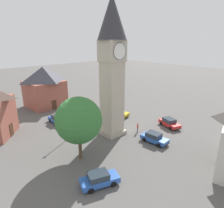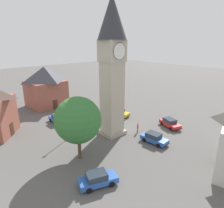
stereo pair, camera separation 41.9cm
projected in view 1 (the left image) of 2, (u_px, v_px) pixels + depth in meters
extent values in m
plane|color=#565451|center=(112.00, 133.00, 32.81)|extent=(200.00, 200.00, 0.00)
cube|color=#A59C89|center=(112.00, 132.00, 32.72)|extent=(3.51, 3.51, 0.60)
cube|color=#B7AD99|center=(112.00, 98.00, 30.95)|extent=(2.80, 2.80, 11.10)
cube|color=#B7AD99|center=(112.00, 51.00, 28.79)|extent=(3.14, 3.14, 3.08)
cone|color=#2D2D33|center=(112.00, 17.00, 27.40)|extent=(4.24, 4.24, 6.10)
cylinder|color=white|center=(105.00, 51.00, 29.91)|extent=(2.36, 0.04, 2.36)
torus|color=black|center=(105.00, 51.00, 29.92)|extent=(2.42, 0.06, 2.42)
cube|color=black|center=(105.00, 49.00, 29.86)|extent=(0.05, 0.02, 0.66)
cube|color=black|center=(106.00, 50.00, 30.17)|extent=(0.90, 0.02, 0.04)
cylinder|color=white|center=(120.00, 51.00, 27.67)|extent=(2.36, 0.04, 2.36)
torus|color=black|center=(120.00, 51.00, 27.67)|extent=(2.42, 0.06, 2.42)
cube|color=#2D5BB7|center=(154.00, 139.00, 29.69)|extent=(1.96, 4.20, 0.64)
cube|color=#28333D|center=(154.00, 135.00, 29.60)|extent=(1.69, 2.20, 0.64)
cylinder|color=black|center=(164.00, 141.00, 29.53)|extent=(0.26, 0.65, 0.64)
cylinder|color=black|center=(159.00, 145.00, 28.42)|extent=(0.26, 0.65, 0.64)
cylinder|color=black|center=(150.00, 136.00, 31.14)|extent=(0.26, 0.65, 0.64)
cylinder|color=black|center=(144.00, 140.00, 30.03)|extent=(0.26, 0.65, 0.64)
cube|color=black|center=(166.00, 145.00, 28.44)|extent=(1.67, 0.23, 0.16)
cube|color=#236B38|center=(95.00, 118.00, 37.54)|extent=(4.41, 3.46, 0.64)
cube|color=#28333D|center=(95.00, 116.00, 37.21)|extent=(2.59, 2.38, 0.64)
cylinder|color=black|center=(94.00, 117.00, 38.97)|extent=(0.67, 0.50, 0.64)
cylinder|color=black|center=(102.00, 118.00, 38.49)|extent=(0.67, 0.50, 0.64)
cylinder|color=black|center=(89.00, 122.00, 36.75)|extent=(0.67, 0.50, 0.64)
cylinder|color=black|center=(97.00, 123.00, 36.27)|extent=(0.67, 0.50, 0.64)
cube|color=black|center=(99.00, 116.00, 39.43)|extent=(0.91, 1.52, 0.16)
cube|color=red|center=(169.00, 124.00, 35.17)|extent=(2.89, 4.43, 0.64)
cube|color=#28333D|center=(169.00, 120.00, 35.11)|extent=(2.14, 2.48, 0.64)
cylinder|color=black|center=(178.00, 127.00, 34.50)|extent=(0.41, 0.68, 0.64)
cylinder|color=black|center=(170.00, 128.00, 33.87)|extent=(0.41, 0.68, 0.64)
cylinder|color=black|center=(168.00, 122.00, 36.63)|extent=(0.41, 0.68, 0.64)
cylinder|color=black|center=(161.00, 123.00, 36.00)|extent=(0.41, 0.68, 0.64)
cube|color=black|center=(177.00, 129.00, 33.49)|extent=(1.62, 0.63, 0.16)
cube|color=gold|center=(119.00, 113.00, 40.20)|extent=(2.63, 4.39, 0.64)
cube|color=#28333D|center=(118.00, 110.00, 40.09)|extent=(2.02, 2.41, 0.64)
cylinder|color=black|center=(126.00, 115.00, 40.28)|extent=(0.37, 0.67, 0.64)
cylinder|color=black|center=(122.00, 117.00, 39.00)|extent=(0.37, 0.67, 0.64)
cylinder|color=black|center=(116.00, 112.00, 41.56)|extent=(0.37, 0.67, 0.64)
cylinder|color=black|center=(112.00, 115.00, 40.29)|extent=(0.37, 0.67, 0.64)
cube|color=black|center=(127.00, 116.00, 39.21)|extent=(1.65, 0.52, 0.16)
cube|color=#2D5BB7|center=(57.00, 120.00, 36.79)|extent=(1.73, 4.11, 0.64)
cube|color=#28333D|center=(57.00, 117.00, 36.49)|extent=(1.58, 2.11, 0.64)
cylinder|color=black|center=(50.00, 121.00, 37.20)|extent=(0.23, 0.64, 0.64)
cylinder|color=black|center=(58.00, 118.00, 38.24)|extent=(0.23, 0.64, 0.64)
cylinder|color=black|center=(56.00, 124.00, 35.49)|extent=(0.23, 0.64, 0.64)
cylinder|color=black|center=(64.00, 122.00, 36.54)|extent=(0.23, 0.64, 0.64)
cube|color=black|center=(52.00, 118.00, 38.25)|extent=(1.67, 0.13, 0.16)
cube|color=#2D5BB7|center=(100.00, 180.00, 20.85)|extent=(4.43, 2.98, 0.64)
cube|color=#28333D|center=(98.00, 176.00, 20.60)|extent=(2.50, 2.18, 0.64)
cylinder|color=black|center=(108.00, 175.00, 22.09)|extent=(0.68, 0.42, 0.64)
cylinder|color=black|center=(113.00, 184.00, 20.69)|extent=(0.68, 0.42, 0.64)
cylinder|color=black|center=(86.00, 181.00, 21.17)|extent=(0.68, 0.42, 0.64)
cylinder|color=black|center=(91.00, 191.00, 19.77)|extent=(0.68, 0.42, 0.64)
cube|color=black|center=(117.00, 177.00, 21.67)|extent=(0.67, 1.61, 0.16)
cylinder|color=#2D3351|center=(138.00, 130.00, 32.98)|extent=(0.13, 0.13, 0.82)
cylinder|color=#2D3351|center=(137.00, 130.00, 33.16)|extent=(0.13, 0.13, 0.82)
cube|color=#D13838|center=(138.00, 126.00, 32.85)|extent=(0.41, 0.41, 0.60)
cylinder|color=#D13838|center=(138.00, 127.00, 32.65)|extent=(0.09, 0.09, 0.60)
cylinder|color=#D13838|center=(137.00, 126.00, 33.09)|extent=(0.09, 0.09, 0.60)
sphere|color=tan|center=(138.00, 124.00, 32.72)|extent=(0.22, 0.22, 0.22)
sphere|color=black|center=(138.00, 123.00, 32.71)|extent=(0.20, 0.20, 0.20)
cylinder|color=brown|center=(80.00, 147.00, 25.38)|extent=(0.44, 0.44, 3.29)
sphere|color=#337033|center=(79.00, 120.00, 24.26)|extent=(5.85, 5.85, 5.85)
cube|color=#422819|center=(11.00, 130.00, 31.70)|extent=(0.77, 0.90, 2.10)
cube|color=#995142|center=(45.00, 94.00, 45.86)|extent=(8.11, 7.76, 5.91)
pyramid|color=#383842|center=(43.00, 74.00, 44.47)|extent=(8.51, 8.14, 3.27)
cube|color=#422819|center=(54.00, 105.00, 44.05)|extent=(1.10, 0.15, 2.10)
cube|color=#422819|center=(218.00, 156.00, 24.43)|extent=(1.09, 0.35, 2.10)
cylinder|color=black|center=(65.00, 128.00, 29.83)|extent=(0.12, 0.12, 4.19)
sphere|color=beige|center=(64.00, 114.00, 29.14)|extent=(0.36, 0.36, 0.36)
cylinder|color=gray|center=(74.00, 115.00, 37.59)|extent=(0.07, 0.07, 2.20)
cube|color=red|center=(74.00, 109.00, 37.16)|extent=(0.60, 0.04, 0.60)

